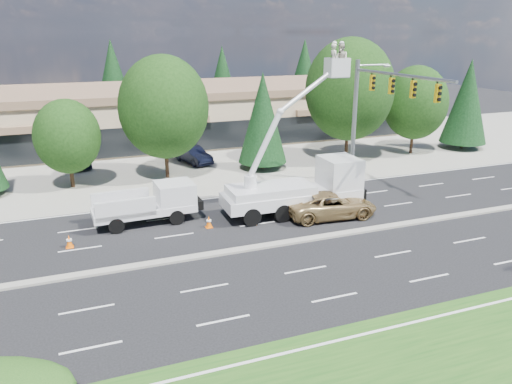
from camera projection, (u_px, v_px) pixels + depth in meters
name	position (u px, v px, depth m)	size (l,w,h in m)	color
ground	(279.00, 245.00, 26.74)	(140.00, 140.00, 0.00)	black
concrete_apron	(190.00, 160.00, 44.52)	(140.00, 22.00, 0.01)	gray
road_median	(279.00, 244.00, 26.72)	(120.00, 0.55, 0.12)	gray
strip_mall	(166.00, 112.00, 52.52)	(50.40, 15.40, 5.50)	#C7AD88
tree_front_c	(67.00, 137.00, 35.52)	(4.65, 4.65, 6.45)	#332114
tree_front_d	(164.00, 107.00, 37.38)	(6.76, 6.76, 9.38)	#332114
tree_front_e	(263.00, 118.00, 40.48)	(4.00, 4.00, 7.89)	#332114
tree_front_f	(350.00, 90.00, 42.61)	(7.60, 7.60, 10.55)	#332114
tree_front_g	(415.00, 103.00, 45.44)	(5.82, 5.82, 8.07)	#332114
tree_front_h	(467.00, 101.00, 47.53)	(4.32, 4.32, 8.52)	#332114
tree_back_b	(113.00, 79.00, 61.06)	(5.13, 5.13, 10.12)	#332114
tree_back_c	(222.00, 79.00, 65.97)	(4.68, 4.68, 9.22)	#332114
tree_back_d	(304.00, 73.00, 69.93)	(5.08, 5.08, 10.02)	#332114
signal_mast	(372.00, 105.00, 34.56)	(2.76, 10.16, 9.00)	gray
utility_pickup	(152.00, 207.00, 29.69)	(6.04, 2.55, 2.28)	silver
bucket_truck	(305.00, 178.00, 30.98)	(8.90, 3.00, 10.37)	silver
traffic_cone_a	(69.00, 241.00, 26.30)	(0.40, 0.40, 0.70)	#FF6608
traffic_cone_b	(209.00, 222.00, 29.00)	(0.40, 0.40, 0.70)	#FF6608
traffic_cone_c	(253.00, 220.00, 29.37)	(0.40, 0.40, 0.70)	#FF6608
traffic_cone_d	(353.00, 202.00, 32.47)	(0.40, 0.40, 0.70)	#FF6608
minivan	(331.00, 205.00, 30.55)	(2.60, 5.64, 1.57)	tan
parked_car_west	(75.00, 158.00, 41.92)	(1.80, 4.47, 1.52)	black
parked_car_east	(193.00, 155.00, 43.20)	(1.54, 4.41, 1.45)	black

